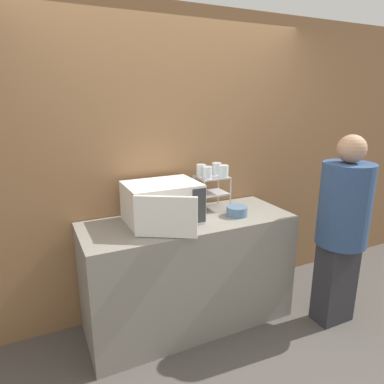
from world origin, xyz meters
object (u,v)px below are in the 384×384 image
microwave (162,203)px  glass_back_left (201,170)px  glass_back_right (217,169)px  person (342,224)px  glass_front_right (224,171)px  bowl (237,211)px  dish_rack (212,186)px  glass_front_left (207,173)px

microwave → glass_back_left: glass_back_left is taller
glass_back_right → person: bearing=-43.4°
glass_front_right → person: bearing=-38.5°
microwave → glass_front_right: 0.60m
bowl → microwave: bearing=167.1°
microwave → dish_rack: size_ratio=2.26×
glass_front_right → person: 1.06m
glass_front_left → glass_front_right: 0.15m
glass_front_left → glass_back_left: 0.10m
dish_rack → glass_front_right: 0.17m
dish_rack → person: 1.11m
dish_rack → glass_back_left: glass_back_left is taller
glass_back_right → person: size_ratio=0.06×
glass_back_left → dish_rack: bearing=-34.1°
microwave → dish_rack: microwave is taller
microwave → person: size_ratio=0.42×
dish_rack → glass_front_right: (0.08, -0.06, 0.13)m
person → bowl: bearing=149.4°
bowl → glass_front_right: bearing=100.6°
glass_front_left → glass_front_right: same height
glass_back_right → glass_front_right: same height
bowl → glass_back_left: bearing=123.5°
glass_front_left → bowl: glass_front_left is taller
glass_front_left → person: (0.92, -0.62, -0.39)m
microwave → bowl: bearing=-12.9°
dish_rack → glass_front_left: size_ratio=2.94×
glass_back_left → person: (0.92, -0.72, -0.39)m
microwave → dish_rack: bearing=11.0°
glass_back_right → glass_front_right: (0.00, -0.12, 0.00)m
glass_front_right → dish_rack: bearing=143.8°
glass_front_left → dish_rack: bearing=33.5°
glass_back_right → glass_front_right: bearing=-89.6°
dish_rack → glass_back_left: bearing=145.9°
microwave → person: (1.34, -0.57, -0.20)m
glass_back_right → bowl: 0.43m
bowl → person: bearing=-30.6°
glass_front_left → bowl: bearing=-44.7°
glass_front_left → glass_back_right: same height
person → glass_back_right: bearing=136.6°
glass_front_right → bowl: bearing=-79.4°
glass_front_left → glass_back_right: size_ratio=1.00×
dish_rack → glass_front_right: bearing=-36.2°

